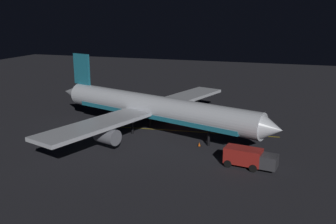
{
  "coord_description": "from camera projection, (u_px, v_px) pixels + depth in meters",
  "views": [
    {
      "loc": [
        50.43,
        18.62,
        17.47
      ],
      "look_at": [
        0.0,
        2.0,
        3.5
      ],
      "focal_mm": 40.06,
      "sensor_mm": 36.0,
      "label": 1
    }
  ],
  "objects": [
    {
      "name": "traffic_cone_near_right",
      "position": [
        211.0,
        126.0,
        59.34
      ],
      "size": [
        0.5,
        0.5,
        0.55
      ],
      "color": "#EA590F",
      "rests_on": "ground_plane"
    },
    {
      "name": "ground_plane",
      "position": [
        155.0,
        134.0,
        56.43
      ],
      "size": [
        180.0,
        180.0,
        0.2
      ],
      "primitive_type": "cube",
      "color": "#24242A"
    },
    {
      "name": "traffic_cone_under_wing",
      "position": [
        199.0,
        144.0,
        50.9
      ],
      "size": [
        0.5,
        0.5,
        0.55
      ],
      "color": "#EA590F",
      "rests_on": "ground_plane"
    },
    {
      "name": "baggage_truck",
      "position": [
        248.0,
        158.0,
        43.57
      ],
      "size": [
        3.01,
        6.3,
        2.3
      ],
      "color": "maroon",
      "rests_on": "ground_plane"
    },
    {
      "name": "traffic_cone_near_left",
      "position": [
        210.0,
        123.0,
        61.04
      ],
      "size": [
        0.5,
        0.5,
        0.55
      ],
      "color": "#EA590F",
      "rests_on": "ground_plane"
    },
    {
      "name": "apron_guide_stripe",
      "position": [
        185.0,
        131.0,
        57.47
      ],
      "size": [
        3.29,
        27.76,
        0.01
      ],
      "primitive_type": "cube",
      "rotation": [
        0.0,
        0.0,
        0.11
      ],
      "color": "gold",
      "rests_on": "ground_plane"
    },
    {
      "name": "airliner",
      "position": [
        152.0,
        108.0,
        55.79
      ],
      "size": [
        37.68,
        38.82,
        10.97
      ],
      "color": "silver",
      "rests_on": "ground_plane"
    },
    {
      "name": "catering_truck",
      "position": [
        168.0,
        113.0,
        63.05
      ],
      "size": [
        3.4,
        6.56,
        2.4
      ],
      "color": "maroon",
      "rests_on": "ground_plane"
    },
    {
      "name": "ground_crew_worker",
      "position": [
        217.0,
        123.0,
        58.88
      ],
      "size": [
        0.4,
        0.4,
        1.74
      ],
      "color": "black",
      "rests_on": "ground_plane"
    }
  ]
}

